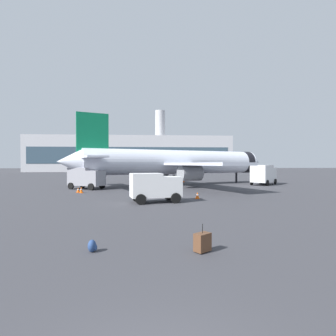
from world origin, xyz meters
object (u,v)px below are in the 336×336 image
(safety_cone_outer, at_px, (197,195))
(traveller_backpack, at_px, (92,246))
(rolling_suitcase, at_px, (202,242))
(fuel_truck, at_px, (264,174))
(safety_cone_near, at_px, (81,190))
(cargo_van, at_px, (155,186))
(service_truck, at_px, (86,177))
(airplane_at_gate, at_px, (177,162))
(safety_cone_far, at_px, (184,180))
(safety_cone_mid, at_px, (78,190))

(safety_cone_outer, relative_size, traveller_backpack, 1.34)
(rolling_suitcase, xyz_separation_m, traveller_backpack, (-4.30, 0.30, -0.16))
(fuel_truck, height_order, safety_cone_near, fuel_truck)
(cargo_van, bearing_deg, rolling_suitcase, -83.53)
(service_truck, xyz_separation_m, safety_cone_near, (0.54, -4.90, -1.23))
(airplane_at_gate, distance_m, rolling_suitcase, 33.30)
(service_truck, distance_m, safety_cone_far, 19.27)
(fuel_truck, distance_m, safety_cone_outer, 21.73)
(airplane_at_gate, bearing_deg, service_truck, -154.65)
(safety_cone_near, bearing_deg, traveller_backpack, -75.23)
(safety_cone_near, bearing_deg, rolling_suitcase, -65.53)
(airplane_at_gate, height_order, cargo_van, airplane_at_gate)
(fuel_truck, height_order, safety_cone_far, fuel_truck)
(fuel_truck, xyz_separation_m, traveller_backpack, (-20.89, -32.30, -1.54))
(safety_cone_near, bearing_deg, airplane_at_gate, 41.66)
(service_truck, distance_m, rolling_suitcase, 28.94)
(cargo_van, distance_m, safety_cone_mid, 12.74)
(safety_cone_mid, distance_m, traveller_backpack, 23.17)
(safety_cone_near, height_order, safety_cone_mid, safety_cone_near)
(safety_cone_near, bearing_deg, safety_cone_outer, -25.44)
(airplane_at_gate, height_order, safety_cone_mid, airplane_at_gate)
(safety_cone_far, xyz_separation_m, rolling_suitcase, (-4.29, -39.13, 0.01))
(safety_cone_far, bearing_deg, cargo_van, -102.91)
(cargo_van, height_order, safety_cone_near, cargo_van)
(airplane_at_gate, relative_size, cargo_van, 7.25)
(fuel_truck, xyz_separation_m, safety_cone_far, (-12.30, 6.53, -1.39))
(traveller_backpack, bearing_deg, safety_cone_outer, 66.01)
(fuel_truck, bearing_deg, airplane_at_gate, 178.22)
(safety_cone_mid, xyz_separation_m, rolling_suitcase, (10.53, -22.62, 0.09))
(safety_cone_far, height_order, rolling_suitcase, rolling_suitcase)
(cargo_van, xyz_separation_m, safety_cone_far, (5.84, 25.48, -1.07))
(service_truck, distance_m, safety_cone_near, 5.09)
(safety_cone_near, relative_size, rolling_suitcase, 0.69)
(rolling_suitcase, bearing_deg, airplane_at_gate, 85.88)
(safety_cone_mid, bearing_deg, safety_cone_far, 48.11)
(cargo_van, relative_size, safety_cone_near, 6.22)
(safety_cone_far, relative_size, safety_cone_outer, 1.20)
(rolling_suitcase, bearing_deg, safety_cone_mid, 114.97)
(rolling_suitcase, bearing_deg, fuel_truck, 63.03)
(safety_cone_mid, height_order, traveller_backpack, safety_cone_mid)
(cargo_van, xyz_separation_m, rolling_suitcase, (1.55, -13.66, -1.06))
(service_truck, height_order, safety_cone_mid, service_truck)
(fuel_truck, xyz_separation_m, rolling_suitcase, (-16.59, -32.61, -1.38))
(service_truck, distance_m, safety_cone_outer, 17.22)
(traveller_backpack, bearing_deg, airplane_at_gate, 78.47)
(safety_cone_far, xyz_separation_m, traveller_backpack, (-8.58, -38.83, -0.15))
(airplane_at_gate, bearing_deg, cargo_van, -101.46)
(airplane_at_gate, bearing_deg, safety_cone_mid, -141.06)
(airplane_at_gate, xyz_separation_m, safety_cone_outer, (0.29, -17.07, -3.34))
(safety_cone_near, xyz_separation_m, safety_cone_mid, (-0.51, 0.60, -0.08))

